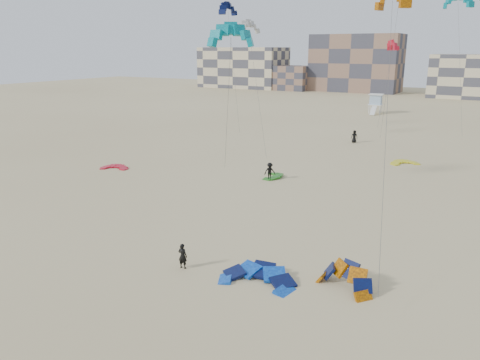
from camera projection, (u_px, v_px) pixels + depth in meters
The scene contains 19 objects.
ground at pixel (192, 281), 28.17m from camera, with size 320.00×320.00×0.00m, color #D0BF8B.
kite_ground_blue at pixel (257, 282), 28.03m from camera, with size 4.62×4.70×1.27m, color blue, non-canonical shape.
kite_ground_orange at pixel (344, 288), 27.31m from camera, with size 3.55×2.56×2.45m, color #FF8A00, non-canonical shape.
kite_ground_red at pixel (115, 168), 54.63m from camera, with size 2.97×3.14×0.53m, color red, non-canonical shape.
kite_ground_green at pixel (273, 177), 51.00m from camera, with size 2.89×3.05×0.58m, color #1A8321, non-canonical shape.
kite_ground_yellow at pixel (404, 164), 56.84m from camera, with size 3.20×3.35×0.56m, color gold, non-canonical shape.
kitesurfer_main at pixel (183, 256), 29.61m from camera, with size 0.61×0.40×1.67m, color black.
kitesurfer_c at pixel (270, 171), 49.63m from camera, with size 1.22×0.70×1.88m, color black.
kitesurfer_e at pixel (354, 136), 69.48m from camera, with size 0.91×0.59×1.86m, color black.
kite_fly_teal_a at pixel (231, 38), 41.17m from camera, with size 6.84×8.07×14.95m.
kite_fly_orange at pixel (392, 1), 43.85m from camera, with size 8.81×27.77×17.95m.
kite_fly_grey at pixel (249, 28), 65.29m from camera, with size 11.11×13.83×16.60m.
kite_fly_navy at pixel (228, 10), 71.86m from camera, with size 5.80×5.04×19.53m.
kite_fly_teal_b at pixel (458, 2), 68.71m from camera, with size 5.67×6.23×20.35m.
kite_fly_red at pixel (393, 46), 79.99m from camera, with size 4.61×10.57×14.18m.
lifeguard_tower_far at pixel (375, 104), 100.82m from camera, with size 3.19×5.80×4.14m.
condo_west_a at pixel (243, 68), 168.37m from camera, with size 30.00×15.00×14.00m, color beige.
condo_west_b at pixel (356, 63), 151.99m from camera, with size 28.00×14.00×18.00m, color #856350.
condo_fill_left at pixel (292, 78), 157.92m from camera, with size 12.00×10.00×8.00m, color #856350.
Camera 1 is at (15.18, -20.66, 13.48)m, focal length 35.00 mm.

